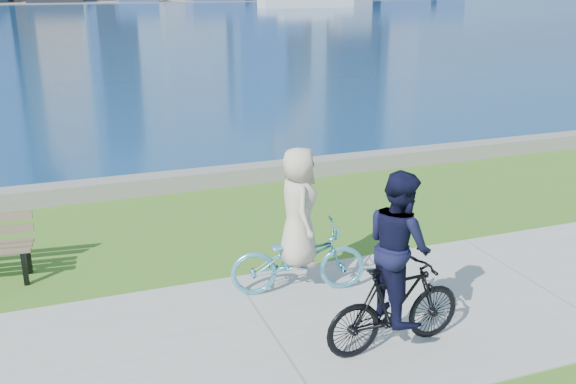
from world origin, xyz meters
name	(u,v)px	position (x,y,z in m)	size (l,w,h in m)	color
ground	(273,337)	(0.00, 0.00, 0.00)	(320.00, 320.00, 0.00)	#37661A
concrete_path	(273,336)	(0.00, 0.00, 0.01)	(80.00, 3.50, 0.02)	#999A95
seawall	(176,181)	(0.00, 6.20, 0.17)	(90.00, 0.50, 0.35)	slate
bay_water	(64,18)	(0.00, 72.00, 0.00)	(320.00, 131.00, 0.01)	navy
far_shore	(53,1)	(0.00, 130.00, 0.06)	(320.00, 30.00, 0.12)	slate
ferry_far	(306,2)	(35.39, 87.18, 0.80)	(14.16, 4.05, 1.92)	silver
cyclist_woman	(298,240)	(0.71, 1.00, 0.79)	(1.01, 1.98, 2.08)	#50A8C3
cyclist_man	(397,277)	(1.25, -0.74, 0.94)	(0.71, 1.81, 2.19)	black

